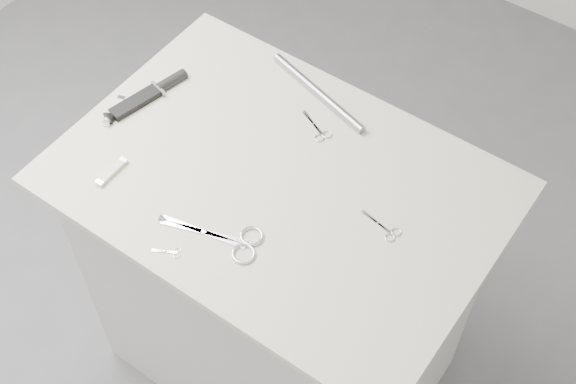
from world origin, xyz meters
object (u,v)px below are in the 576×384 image
Objects in this scene: plinth at (280,285)px; embroidery_scissors_b at (319,130)px; tiny_scissors at (170,252)px; metal_rail at (318,92)px; sheathed_knife at (152,93)px; pocket_knife_a at (114,111)px; pocket_knife_b at (112,172)px; large_shears at (232,240)px; embroidery_scissors_a at (386,229)px.

plinth is 8.70× the size of embroidery_scissors_b.
embroidery_scissors_b is at bearing 93.39° from plinth.
plinth is 0.56m from tiny_scissors.
plinth is 2.79× the size of metal_rail.
sheathed_knife is 0.10m from pocket_knife_a.
pocket_knife_b is (0.09, -0.24, -0.00)m from sheathed_knife.
tiny_scissors is (-0.09, -0.10, -0.00)m from large_shears.
pocket_knife_b reaches higher than embroidery_scissors_b.
pocket_knife_b is (-0.31, -0.38, 0.00)m from embroidery_scissors_b.
metal_rail is (-0.09, 0.47, 0.01)m from large_shears.
pocket_knife_a is 0.19m from pocket_knife_b.
large_shears is 2.37× the size of pocket_knife_a.
pocket_knife_a is at bearing 40.51° from pocket_knife_b.
pocket_knife_a is at bearing -163.43° from embroidery_scissors_a.
metal_rail reaches higher than pocket_knife_b.
embroidery_scissors_b and tiny_scissors have the same top height.
plinth is at bearing -99.36° from pocket_knife_a.
large_shears is at bearing -123.02° from pocket_knife_a.
large_shears is 0.33m from embroidery_scissors_a.
sheathed_knife is 0.26m from pocket_knife_b.
large_shears is at bearing -78.84° from metal_rail.
pocket_knife_b is at bearing -104.86° from embroidery_scissors_b.
plinth is at bearing -74.14° from metal_rail.
sheathed_knife is (-0.43, 0.23, 0.01)m from large_shears.
pocket_knife_b reaches higher than embroidery_scissors_a.
embroidery_scissors_b is 1.06× the size of pocket_knife_a.
large_shears is 0.34m from pocket_knife_b.
pocket_knife_b is (-0.34, -0.01, 0.00)m from large_shears.
metal_rail is at bearing -65.22° from pocket_knife_a.
tiny_scissors is at bearing -138.87° from pocket_knife_a.
pocket_knife_a is (-0.04, -0.10, -0.00)m from sheathed_knife.
embroidery_scissors_b is at bearing -40.05° from pocket_knife_b.
pocket_knife_a reaches higher than embroidery_scissors_a.
plinth is 0.63m from sheathed_knife.
embroidery_scissors_b is 0.50m from pocket_knife_a.
tiny_scissors is at bearing -147.81° from large_shears.
embroidery_scissors_a is 0.31× the size of metal_rail.
embroidery_scissors_a is 1.10× the size of pocket_knife_b.
tiny_scissors is at bearing -127.66° from embroidery_scissors_a.
plinth is 0.56m from metal_rail.
embroidery_scissors_b is 1.13× the size of pocket_knife_b.
large_shears is at bearing 19.15° from tiny_scissors.
pocket_knife_a is (-0.46, 0.13, 0.00)m from large_shears.
embroidery_scissors_a reaches higher than plinth.
sheathed_knife is 0.41m from metal_rail.
pocket_knife_b is at bearing -147.61° from plinth.
large_shears reaches higher than embroidery_scissors_a.
pocket_knife_b is at bearing -156.02° from pocket_knife_a.
plinth is 0.61m from pocket_knife_b.
pocket_knife_a is 0.50m from metal_rail.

